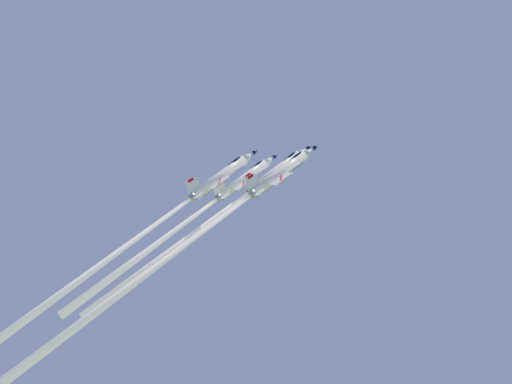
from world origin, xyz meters
The scene contains 4 objects.
jet_lead centered at (-8.90, -4.42, 80.85)m, with size 33.03×32.08×41.17m.
jet_left centered at (-15.56, -5.56, 80.29)m, with size 31.45×30.54×39.19m.
jet_right centered at (-8.91, -15.78, 73.30)m, with size 40.31×40.32×51.85m.
jet_slot centered at (-20.56, -18.18, 74.14)m, with size 39.04×38.94×50.07m.
Camera 1 is at (57.59, -102.65, 60.74)m, focal length 40.00 mm.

